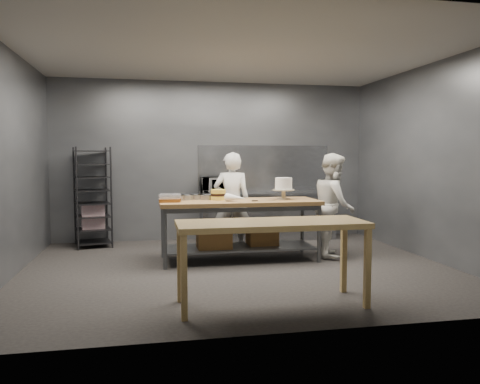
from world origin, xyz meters
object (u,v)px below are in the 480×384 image
object	(u,v)px
work_table	(238,223)
chef_behind	(232,202)
microwave	(216,185)
frosted_cake_stand	(284,185)
near_counter	(272,229)
layer_cake	(218,195)
speed_rack	(93,198)
chef_right	(334,205)

from	to	relation	value
work_table	chef_behind	xyz separation A→B (m)	(0.03, 0.65, 0.25)
work_table	chef_behind	world-z (taller)	chef_behind
microwave	frosted_cake_stand	size ratio (longest dim) A/B	1.59
near_counter	layer_cake	distance (m)	2.34
speed_rack	chef_behind	xyz separation A→B (m)	(2.32, -0.94, -0.03)
work_table	microwave	bearing A→B (deg)	93.02
microwave	layer_cake	world-z (taller)	microwave
chef_behind	near_counter	bearing A→B (deg)	99.78
microwave	layer_cake	size ratio (longest dim) A/B	2.37
layer_cake	chef_right	bearing A→B (deg)	-3.39
work_table	speed_rack	xyz separation A→B (m)	(-2.29, 1.59, 0.28)
chef_behind	work_table	bearing A→B (deg)	98.92
chef_right	microwave	bearing A→B (deg)	62.17
microwave	frosted_cake_stand	distance (m)	1.85
frosted_cake_stand	layer_cake	world-z (taller)	frosted_cake_stand
speed_rack	chef_right	bearing A→B (deg)	-22.30
near_counter	frosted_cake_stand	bearing A→B (deg)	70.51
near_counter	speed_rack	distance (m)	4.41
speed_rack	chef_right	size ratio (longest dim) A/B	1.07
chef_behind	microwave	xyz separation A→B (m)	(-0.12, 1.02, 0.22)
near_counter	frosted_cake_stand	xyz separation A→B (m)	(0.78, 2.22, 0.32)
work_table	microwave	xyz separation A→B (m)	(-0.09, 1.67, 0.48)
near_counter	microwave	world-z (taller)	microwave
speed_rack	chef_right	distance (m)	4.16
work_table	layer_cake	world-z (taller)	layer_cake
work_table	speed_rack	bearing A→B (deg)	145.29
microwave	chef_right	bearing A→B (deg)	-45.20
speed_rack	chef_behind	world-z (taller)	speed_rack
speed_rack	near_counter	bearing A→B (deg)	-59.50
work_table	chef_right	distance (m)	1.58
speed_rack	frosted_cake_stand	xyz separation A→B (m)	(3.02, -1.58, 0.28)
work_table	chef_right	size ratio (longest dim) A/B	1.47
near_counter	frosted_cake_stand	world-z (taller)	frosted_cake_stand
chef_behind	chef_right	xyz separation A→B (m)	(1.53, -0.64, -0.01)
chef_behind	chef_right	size ratio (longest dim) A/B	1.01
near_counter	chef_behind	size ratio (longest dim) A/B	1.21
microwave	chef_behind	bearing A→B (deg)	-83.44
speed_rack	frosted_cake_stand	bearing A→B (deg)	-27.61
work_table	chef_right	world-z (taller)	chef_right
near_counter	speed_rack	xyz separation A→B (m)	(-2.24, 3.80, 0.04)
speed_rack	layer_cake	distance (m)	2.50
work_table	chef_behind	size ratio (longest dim) A/B	1.45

